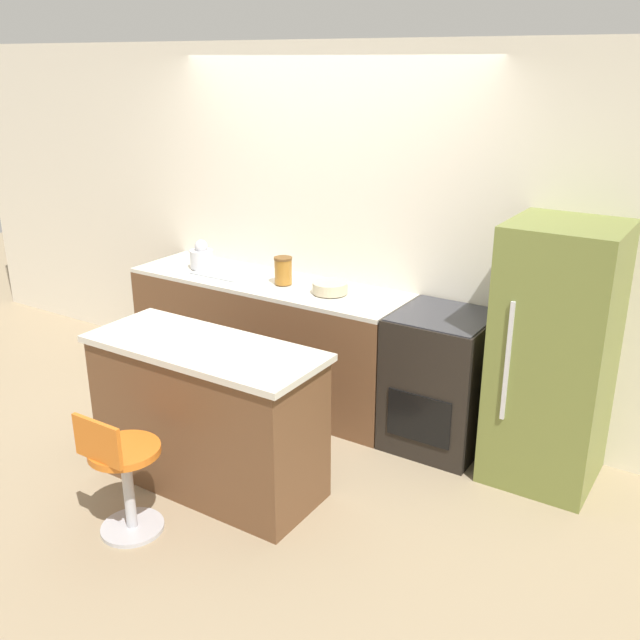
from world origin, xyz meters
The scene contains 10 objects.
ground_plane centered at (0.00, 0.00, 0.00)m, with size 14.00×14.00×0.00m, color #998466.
wall_back centered at (0.00, 0.67, 1.30)m, with size 8.00×0.06×2.60m.
back_counter centered at (-0.33, 0.33, 0.46)m, with size 2.20×0.62×0.93m.
kitchen_island centered at (0.11, -0.88, 0.46)m, with size 1.45×0.60×0.92m.
oven_range centered at (1.09, 0.33, 0.46)m, with size 0.62×0.64×0.93m.
refrigerator centered at (1.80, 0.33, 0.81)m, with size 0.64×0.66×1.62m.
stool_chair centered at (0.05, -1.50, 0.37)m, with size 0.39×0.39×0.76m.
kettle centered at (-0.95, 0.32, 1.02)m, with size 0.18×0.18×0.22m.
mixing_bowl centered at (0.23, 0.32, 0.97)m, with size 0.25×0.25×0.07m.
canister_jar centered at (-0.17, 0.32, 1.03)m, with size 0.13×0.13×0.20m.
Camera 1 is at (2.73, -3.72, 2.48)m, focal length 40.00 mm.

